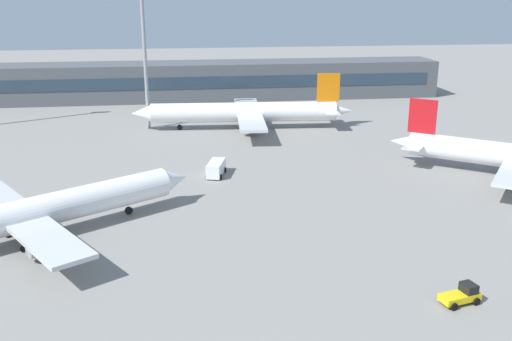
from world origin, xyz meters
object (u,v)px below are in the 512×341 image
(airplane_near, at_px, (33,213))
(floodlight_tower_east, at_px, (144,44))
(airplane_far, at_px, (243,112))
(service_van_white, at_px, (216,168))
(baggage_tug_yellow, at_px, (462,295))

(airplane_near, xyz_separation_m, floodlight_tower_east, (10.03, 52.41, 13.30))
(airplane_far, bearing_deg, service_van_white, -103.81)
(baggage_tug_yellow, bearing_deg, service_van_white, 115.89)
(airplane_near, distance_m, baggage_tug_yellow, 44.50)
(floodlight_tower_east, bearing_deg, airplane_near, -100.83)
(airplane_near, bearing_deg, floodlight_tower_east, 79.17)
(airplane_near, distance_m, floodlight_tower_east, 54.99)
(baggage_tug_yellow, distance_m, service_van_white, 43.47)
(baggage_tug_yellow, height_order, floodlight_tower_east, floodlight_tower_east)
(airplane_far, distance_m, baggage_tug_yellow, 69.32)
(airplane_far, distance_m, floodlight_tower_east, 22.74)
(floodlight_tower_east, bearing_deg, baggage_tug_yellow, -67.10)
(airplane_near, xyz_separation_m, airplane_far, (28.38, 49.27, 0.23))
(baggage_tug_yellow, xyz_separation_m, floodlight_tower_east, (-30.16, 71.40, 15.53))
(service_van_white, bearing_deg, floodlight_tower_east, 109.11)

